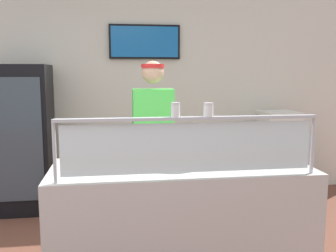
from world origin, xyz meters
name	(u,v)px	position (x,y,z in m)	size (l,w,h in m)	color
ground_plane	(169,248)	(0.97, 1.00, 0.00)	(12.00, 12.00, 0.00)	brown
shop_rear_unit	(151,94)	(0.97, 2.71, 1.36)	(6.35, 0.13, 2.70)	silver
serving_counter	(181,226)	(0.97, 0.39, 0.47)	(1.95, 0.78, 0.95)	#BCB7B2
sneeze_guard	(190,139)	(0.97, 0.06, 1.22)	(1.77, 0.06, 0.42)	#B2B5BC
pizza_tray	(172,164)	(0.90, 0.39, 0.97)	(0.44, 0.44, 0.04)	#9EA0A8
pizza_server	(172,162)	(0.90, 0.37, 0.99)	(0.07, 0.28, 0.01)	#ADAFB7
parmesan_shaker	(175,111)	(0.88, 0.06, 1.41)	(0.06, 0.06, 0.10)	white
pepper_flake_shaker	(208,111)	(1.10, 0.06, 1.40)	(0.06, 0.06, 0.09)	white
worker_figure	(154,141)	(0.85, 1.16, 1.01)	(0.41, 0.50, 1.76)	#23232D
drink_fridge	(20,139)	(-0.64, 2.26, 0.87)	(0.74, 0.62, 1.74)	black
prep_shelf	(278,165)	(2.59, 2.22, 0.44)	(0.70, 0.55, 0.88)	#B7BABF
pizza_box_stack	(279,122)	(2.59, 2.22, 1.02)	(0.48, 0.47, 0.27)	silver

